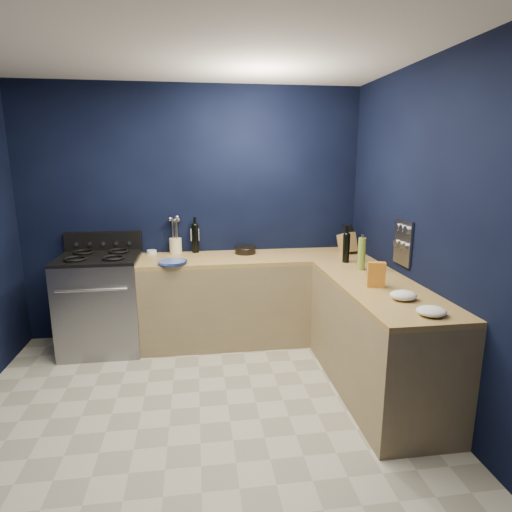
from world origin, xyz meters
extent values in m
cube|color=#ADA998|center=(0.00, 0.00, -0.01)|extent=(3.50, 3.50, 0.02)
cube|color=silver|center=(0.00, 0.00, 2.61)|extent=(3.50, 3.50, 0.02)
cube|color=black|center=(0.00, 1.76, 1.30)|extent=(3.50, 0.02, 2.60)
cube|color=black|center=(1.76, 0.00, 1.30)|extent=(0.02, 3.50, 2.60)
cube|color=black|center=(0.00, -1.76, 1.30)|extent=(3.50, 0.02, 2.60)
cube|color=#8A7751|center=(0.60, 1.44, 0.43)|extent=(2.30, 0.63, 0.86)
cube|color=olive|center=(0.60, 1.44, 0.88)|extent=(2.30, 0.63, 0.04)
cube|color=#8A7751|center=(1.44, 0.29, 0.43)|extent=(0.63, 1.67, 0.86)
cube|color=olive|center=(1.44, 0.29, 0.88)|extent=(0.63, 1.67, 0.04)
cube|color=gray|center=(-0.93, 1.42, 0.46)|extent=(0.76, 0.66, 0.92)
cube|color=black|center=(-0.93, 1.10, 0.45)|extent=(0.59, 0.02, 0.42)
cube|color=black|center=(-0.93, 1.42, 0.94)|extent=(0.76, 0.66, 0.03)
cube|color=black|center=(-0.93, 1.72, 1.04)|extent=(0.76, 0.06, 0.20)
cube|color=gray|center=(1.74, 0.55, 1.18)|extent=(0.02, 0.28, 0.38)
cube|color=white|center=(0.00, 1.74, 1.08)|extent=(0.09, 0.02, 0.13)
cylinder|color=#2B4C96|center=(-0.22, 1.20, 0.92)|extent=(0.27, 0.27, 0.03)
cylinder|color=white|center=(-0.45, 1.69, 0.92)|extent=(0.13, 0.13, 0.04)
cylinder|color=#F7E3C4|center=(-0.20, 1.69, 0.98)|extent=(0.14, 0.14, 0.16)
cylinder|color=black|center=(0.00, 1.69, 1.05)|extent=(0.08, 0.08, 0.29)
cylinder|color=black|center=(0.52, 1.56, 0.94)|extent=(0.23, 0.23, 0.08)
cube|color=olive|center=(1.59, 1.47, 1.00)|extent=(0.18, 0.26, 0.25)
cylinder|color=black|center=(1.42, 1.05, 1.04)|extent=(0.07, 0.07, 0.27)
cylinder|color=olive|center=(1.46, 0.76, 1.05)|extent=(0.08, 0.08, 0.29)
cylinder|color=olive|center=(1.44, 0.52, 0.95)|extent=(0.06, 0.06, 0.11)
cylinder|color=olive|center=(1.44, 0.47, 0.94)|extent=(0.06, 0.06, 0.09)
cube|color=red|center=(1.38, 0.25, 1.00)|extent=(0.15, 0.10, 0.20)
ellipsoid|color=white|center=(1.44, -0.08, 0.93)|extent=(0.19, 0.16, 0.07)
ellipsoid|color=white|center=(1.47, -0.39, 0.93)|extent=(0.20, 0.18, 0.06)
camera|label=1|loc=(0.02, -2.76, 1.87)|focal=29.94mm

